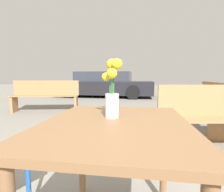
% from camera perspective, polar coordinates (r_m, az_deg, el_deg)
% --- Properties ---
extents(table_front, '(0.79, 0.94, 0.72)m').
position_cam_1_polar(table_front, '(0.96, 1.12, -14.45)').
color(table_front, brown).
rests_on(table_front, ground_plane).
extents(flower_vase, '(0.12, 0.14, 0.34)m').
position_cam_1_polar(flower_vase, '(0.99, 0.10, 1.38)').
color(flower_vase, silver).
rests_on(flower_vase, table_front).
extents(bench_near, '(0.62, 1.79, 0.85)m').
position_cam_1_polar(bench_near, '(3.82, 29.34, -1.80)').
color(bench_near, '#9E7047').
rests_on(bench_near, ground_plane).
extents(bench_far, '(1.81, 0.64, 0.85)m').
position_cam_1_polar(bench_far, '(5.13, -20.78, 0.47)').
color(bench_far, '#9E7047').
rests_on(bench_far, ground_plane).
extents(bicycle, '(1.68, 0.44, 0.79)m').
position_cam_1_polar(bicycle, '(6.25, 29.48, 0.03)').
color(bicycle, black).
rests_on(bicycle, ground_plane).
extents(parked_car, '(4.71, 2.08, 1.19)m').
position_cam_1_polar(parked_car, '(8.42, -2.55, 3.69)').
color(parked_car, black).
rests_on(parked_car, ground_plane).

